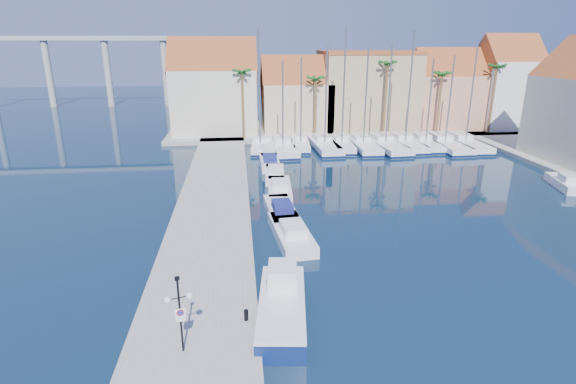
% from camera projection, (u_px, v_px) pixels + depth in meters
% --- Properties ---
extents(ground, '(260.00, 260.00, 0.00)m').
position_uv_depth(ground, '(370.00, 303.00, 23.85)').
color(ground, black).
rests_on(ground, ground).
extents(quay_west, '(6.00, 77.00, 0.50)m').
position_uv_depth(quay_west, '(212.00, 214.00, 35.57)').
color(quay_west, gray).
rests_on(quay_west, ground).
extents(shore_north, '(54.00, 16.00, 0.50)m').
position_uv_depth(shore_north, '(346.00, 129.00, 70.07)').
color(shore_north, gray).
rests_on(shore_north, ground).
extents(lamp_post, '(1.19, 0.57, 3.60)m').
position_uv_depth(lamp_post, '(179.00, 303.00, 18.62)').
color(lamp_post, black).
rests_on(lamp_post, quay_west).
extents(bollard, '(0.21, 0.21, 0.54)m').
position_uv_depth(bollard, '(246.00, 315.00, 21.43)').
color(bollard, black).
rests_on(bollard, quay_west).
extents(fishing_boat, '(3.02, 6.93, 2.35)m').
position_uv_depth(fishing_boat, '(282.00, 304.00, 22.28)').
color(fishing_boat, navy).
rests_on(fishing_boat, ground).
extents(motorboat_west_0, '(2.88, 7.11, 1.40)m').
position_uv_depth(motorboat_west_0, '(292.00, 233.00, 31.37)').
color(motorboat_west_0, white).
rests_on(motorboat_west_0, ground).
extents(motorboat_west_1, '(2.46, 6.55, 1.40)m').
position_uv_depth(motorboat_west_1, '(281.00, 211.00, 35.44)').
color(motorboat_west_1, white).
rests_on(motorboat_west_1, ground).
extents(motorboat_west_2, '(2.42, 6.50, 1.40)m').
position_uv_depth(motorboat_west_2, '(280.00, 189.00, 40.85)').
color(motorboat_west_2, white).
rests_on(motorboat_west_2, ground).
extents(motorboat_west_3, '(2.26, 5.86, 1.40)m').
position_uv_depth(motorboat_west_3, '(275.00, 174.00, 45.48)').
color(motorboat_west_3, white).
rests_on(motorboat_west_3, ground).
extents(motorboat_west_4, '(2.04, 6.36, 1.40)m').
position_uv_depth(motorboat_west_4, '(270.00, 162.00, 49.96)').
color(motorboat_west_4, white).
rests_on(motorboat_west_4, ground).
extents(motorboat_west_5, '(2.45, 6.64, 1.40)m').
position_uv_depth(motorboat_west_5, '(267.00, 152.00, 54.70)').
color(motorboat_west_5, white).
rests_on(motorboat_west_5, ground).
extents(motorboat_west_6, '(1.82, 5.40, 1.40)m').
position_uv_depth(motorboat_west_6, '(266.00, 142.00, 59.78)').
color(motorboat_west_6, white).
rests_on(motorboat_west_6, ground).
extents(motorboat_east_1, '(2.89, 5.51, 1.40)m').
position_uv_depth(motorboat_east_1, '(565.00, 183.00, 42.57)').
color(motorboat_east_1, white).
rests_on(motorboat_east_1, ground).
extents(sailboat_0, '(2.85, 8.28, 14.68)m').
position_uv_depth(sailboat_0, '(261.00, 145.00, 57.58)').
color(sailboat_0, white).
rests_on(sailboat_0, ground).
extents(sailboat_1, '(3.38, 10.81, 11.07)m').
position_uv_depth(sailboat_1, '(282.00, 147.00, 57.08)').
color(sailboat_1, white).
rests_on(sailboat_1, ground).
extents(sailboat_2, '(2.80, 8.22, 11.47)m').
position_uv_depth(sailboat_2, '(301.00, 144.00, 58.62)').
color(sailboat_2, white).
rests_on(sailboat_2, ground).
extents(sailboat_3, '(3.28, 11.10, 13.03)m').
position_uv_depth(sailboat_3, '(324.00, 144.00, 58.30)').
color(sailboat_3, white).
rests_on(sailboat_3, ground).
extents(sailboat_4, '(3.02, 9.37, 14.83)m').
position_uv_depth(sailboat_4, '(341.00, 143.00, 58.61)').
color(sailboat_4, white).
rests_on(sailboat_4, ground).
extents(sailboat_5, '(2.76, 10.38, 12.38)m').
position_uv_depth(sailboat_5, '(362.00, 144.00, 58.33)').
color(sailboat_5, white).
rests_on(sailboat_5, ground).
extents(sailboat_6, '(4.16, 12.14, 13.12)m').
position_uv_depth(sailboat_6, '(383.00, 144.00, 58.71)').
color(sailboat_6, white).
rests_on(sailboat_6, ground).
extents(sailboat_7, '(3.16, 10.82, 14.49)m').
position_uv_depth(sailboat_7, '(403.00, 142.00, 59.51)').
color(sailboat_7, white).
rests_on(sailboat_7, ground).
extents(sailboat_8, '(2.90, 9.46, 11.29)m').
position_uv_depth(sailboat_8, '(424.00, 143.00, 59.34)').
color(sailboat_8, white).
rests_on(sailboat_8, ground).
extents(sailboat_9, '(3.27, 11.93, 11.65)m').
position_uv_depth(sailboat_9, '(443.00, 143.00, 59.22)').
color(sailboat_9, white).
rests_on(sailboat_9, ground).
extents(sailboat_10, '(3.30, 11.45, 12.75)m').
position_uv_depth(sailboat_10, '(463.00, 142.00, 59.50)').
color(sailboat_10, white).
rests_on(sailboat_10, ground).
extents(building_0, '(12.30, 9.00, 13.50)m').
position_uv_depth(building_0, '(214.00, 91.00, 65.07)').
color(building_0, beige).
rests_on(building_0, shore_north).
extents(building_1, '(10.30, 8.00, 11.00)m').
position_uv_depth(building_1, '(296.00, 98.00, 66.70)').
color(building_1, '#C8B28D').
rests_on(building_1, shore_north).
extents(building_2, '(14.20, 10.20, 11.50)m').
position_uv_depth(building_2, '(367.00, 90.00, 68.48)').
color(building_2, tan).
rests_on(building_2, shore_north).
extents(building_3, '(10.30, 8.00, 12.00)m').
position_uv_depth(building_3, '(445.00, 92.00, 68.91)').
color(building_3, tan).
rests_on(building_3, shore_north).
extents(building_4, '(8.30, 8.00, 14.00)m').
position_uv_depth(building_4, '(505.00, 85.00, 68.55)').
color(building_4, silver).
rests_on(building_4, shore_north).
extents(palm_0, '(2.60, 2.60, 10.15)m').
position_uv_depth(palm_0, '(242.00, 75.00, 59.96)').
color(palm_0, brown).
rests_on(palm_0, shore_north).
extents(palm_1, '(2.60, 2.60, 9.15)m').
position_uv_depth(palm_1, '(316.00, 81.00, 61.30)').
color(palm_1, brown).
rests_on(palm_1, shore_north).
extents(palm_2, '(2.60, 2.60, 11.15)m').
position_uv_depth(palm_2, '(388.00, 66.00, 61.74)').
color(palm_2, brown).
rests_on(palm_2, shore_north).
extents(palm_3, '(2.60, 2.60, 9.65)m').
position_uv_depth(palm_3, '(442.00, 76.00, 63.01)').
color(palm_3, brown).
rests_on(palm_3, shore_north).
extents(palm_4, '(2.60, 2.60, 10.65)m').
position_uv_depth(palm_4, '(497.00, 69.00, 63.54)').
color(palm_4, brown).
rests_on(palm_4, shore_north).
extents(viaduct, '(48.00, 2.20, 14.45)m').
position_uv_depth(viaduct, '(81.00, 57.00, 93.88)').
color(viaduct, '#9E9E99').
rests_on(viaduct, ground).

